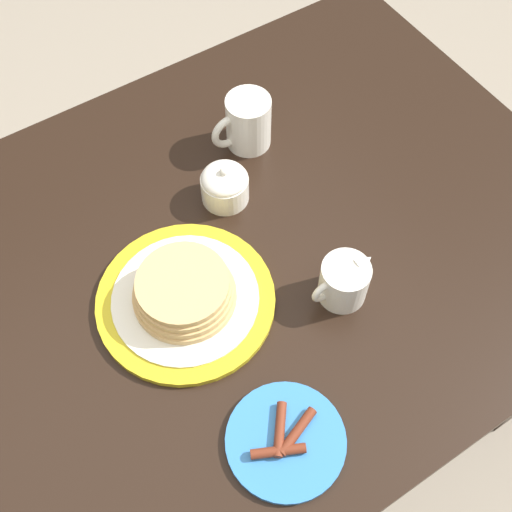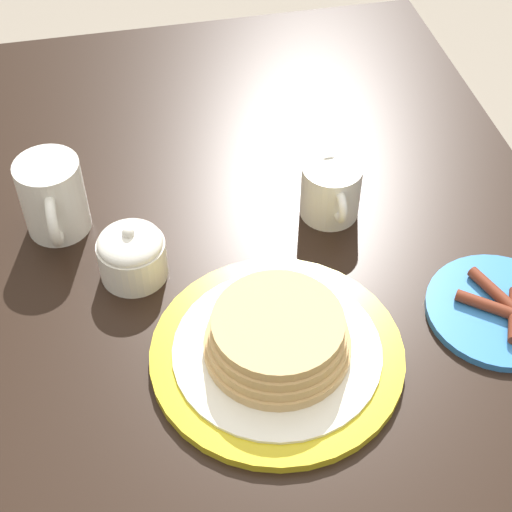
{
  "view_description": "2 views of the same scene",
  "coord_description": "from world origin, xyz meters",
  "px_view_note": "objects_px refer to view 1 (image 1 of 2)",
  "views": [
    {
      "loc": [
        0.21,
        0.48,
        1.68
      ],
      "look_at": [
        -0.07,
        0.04,
        0.81
      ],
      "focal_mm": 45.0,
      "sensor_mm": 36.0,
      "label": 1
    },
    {
      "loc": [
        0.56,
        -0.09,
        1.49
      ],
      "look_at": [
        -0.07,
        0.04,
        0.81
      ],
      "focal_mm": 55.0,
      "sensor_mm": 36.0,
      "label": 2
    }
  ],
  "objects_px": {
    "side_plate_bacon": "(286,440)",
    "pancake_plate": "(185,295)",
    "creamer_pitcher": "(344,281)",
    "coffee_mug": "(247,122)",
    "sugar_bowl": "(225,185)"
  },
  "relations": [
    {
      "from": "creamer_pitcher",
      "to": "coffee_mug",
      "type": "bearing_deg",
      "value": -96.97
    },
    {
      "from": "side_plate_bacon",
      "to": "creamer_pitcher",
      "type": "distance_m",
      "value": 0.26
    },
    {
      "from": "creamer_pitcher",
      "to": "sugar_bowl",
      "type": "relative_size",
      "value": 1.37
    },
    {
      "from": "coffee_mug",
      "to": "creamer_pitcher",
      "type": "height_order",
      "value": "coffee_mug"
    },
    {
      "from": "side_plate_bacon",
      "to": "pancake_plate",
      "type": "bearing_deg",
      "value": -88.13
    },
    {
      "from": "creamer_pitcher",
      "to": "side_plate_bacon",
      "type": "bearing_deg",
      "value": 35.29
    },
    {
      "from": "pancake_plate",
      "to": "creamer_pitcher",
      "type": "relative_size",
      "value": 2.51
    },
    {
      "from": "coffee_mug",
      "to": "sugar_bowl",
      "type": "height_order",
      "value": "coffee_mug"
    },
    {
      "from": "pancake_plate",
      "to": "side_plate_bacon",
      "type": "xyz_separation_m",
      "value": [
        -0.01,
        0.27,
        -0.02
      ]
    },
    {
      "from": "side_plate_bacon",
      "to": "creamer_pitcher",
      "type": "height_order",
      "value": "creamer_pitcher"
    },
    {
      "from": "pancake_plate",
      "to": "coffee_mug",
      "type": "height_order",
      "value": "coffee_mug"
    },
    {
      "from": "side_plate_bacon",
      "to": "creamer_pitcher",
      "type": "relative_size",
      "value": 1.51
    },
    {
      "from": "creamer_pitcher",
      "to": "pancake_plate",
      "type": "bearing_deg",
      "value": -29.0
    },
    {
      "from": "side_plate_bacon",
      "to": "creamer_pitcher",
      "type": "bearing_deg",
      "value": -144.71
    },
    {
      "from": "coffee_mug",
      "to": "side_plate_bacon",
      "type": "bearing_deg",
      "value": 63.17
    }
  ]
}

